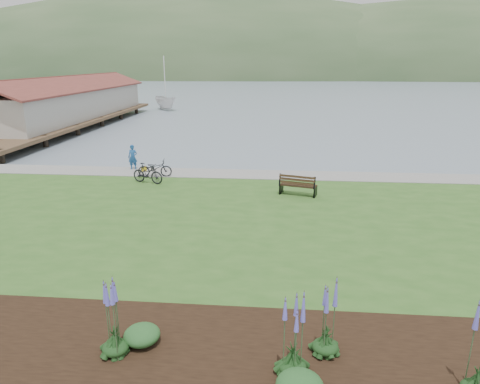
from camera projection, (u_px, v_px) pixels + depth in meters
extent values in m
plane|color=slate|center=(211.00, 221.00, 19.37)|extent=(600.00, 600.00, 0.00)
cube|color=#2E581F|center=(204.00, 234.00, 17.41)|extent=(34.00, 20.00, 0.40)
cube|color=gray|center=(228.00, 174.00, 25.82)|extent=(34.00, 2.20, 0.03)
cube|color=black|center=(276.00, 362.00, 9.66)|extent=(24.00, 4.40, 0.04)
cube|color=#4C3826|center=(62.00, 121.00, 45.55)|extent=(8.00, 36.00, 0.30)
cube|color=#B2ADA3|center=(69.00, 103.00, 46.97)|extent=(6.40, 28.00, 3.00)
cube|color=black|center=(298.00, 185.00, 21.68)|extent=(1.92, 1.12, 0.06)
cube|color=black|center=(297.00, 180.00, 21.27)|extent=(1.79, 0.67, 0.57)
cube|color=black|center=(281.00, 188.00, 22.06)|extent=(0.24, 0.62, 0.50)
cube|color=black|center=(315.00, 192.00, 21.45)|extent=(0.24, 0.62, 0.50)
imported|color=#1F508E|center=(133.00, 155.00, 26.63)|extent=(0.67, 0.47, 1.84)
imported|color=black|center=(155.00, 168.00, 25.05)|extent=(0.91, 2.04, 1.03)
imported|color=black|center=(148.00, 173.00, 23.74)|extent=(1.08, 1.97, 1.14)
imported|color=silver|center=(166.00, 110.00, 62.97)|extent=(13.03, 13.06, 24.34)
cube|color=gold|center=(144.00, 169.00, 26.36)|extent=(0.30, 0.35, 0.32)
ellipsoid|color=black|center=(292.00, 366.00, 9.28)|extent=(0.62, 0.62, 0.31)
cone|color=#524CB1|center=(294.00, 323.00, 8.96)|extent=(0.36, 0.36, 1.86)
ellipsoid|color=black|center=(325.00, 347.00, 9.92)|extent=(0.62, 0.62, 0.31)
cone|color=#524CB1|center=(328.00, 306.00, 9.61)|extent=(0.32, 0.32, 1.84)
ellipsoid|color=black|center=(116.00, 348.00, 9.89)|extent=(0.62, 0.62, 0.31)
cone|color=#524CB1|center=(111.00, 303.00, 9.55)|extent=(0.40, 0.40, 2.04)
ellipsoid|color=#1E4C21|center=(142.00, 335.00, 10.24)|extent=(0.88, 0.88, 0.44)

